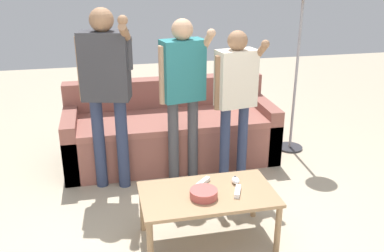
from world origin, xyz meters
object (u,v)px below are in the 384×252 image
(floor_lamp, at_px, (303,5))
(player_left, at_px, (106,80))
(game_remote_wand_near, at_px, (203,182))
(couch, at_px, (170,132))
(player_right, at_px, (236,90))
(game_remote_nunchuk, at_px, (236,180))
(game_remote_wand_far, at_px, (238,191))
(player_center, at_px, (183,83))
(coffee_table, at_px, (208,199))
(snack_bowl, at_px, (204,194))

(floor_lamp, height_order, player_left, floor_lamp)
(floor_lamp, xyz_separation_m, game_remote_wand_near, (-1.32, -1.30, -1.13))
(couch, xyz_separation_m, player_left, (-0.62, -0.49, 0.73))
(floor_lamp, distance_m, player_left, 2.08)
(player_left, xyz_separation_m, player_right, (1.12, -0.11, -0.13))
(couch, distance_m, game_remote_nunchuk, 1.43)
(player_right, xyz_separation_m, game_remote_wand_far, (-0.27, -0.94, -0.47))
(player_center, distance_m, game_remote_wand_far, 1.20)
(player_right, height_order, game_remote_wand_near, player_right)
(coffee_table, height_order, player_center, player_center)
(couch, bearing_deg, player_left, -141.82)
(player_left, height_order, player_center, player_left)
(couch, height_order, game_remote_wand_near, couch)
(snack_bowl, xyz_separation_m, game_remote_wand_far, (0.25, 0.00, -0.01))
(snack_bowl, relative_size, game_remote_wand_near, 1.46)
(player_center, bearing_deg, snack_bowl, -93.57)
(coffee_table, xyz_separation_m, game_remote_wand_near, (-0.00, 0.13, 0.07))
(player_left, height_order, player_right, player_left)
(couch, height_order, player_left, player_left)
(floor_lamp, height_order, game_remote_wand_near, floor_lamp)
(game_remote_nunchuk, bearing_deg, game_remote_wand_near, 170.43)
(couch, bearing_deg, game_remote_wand_near, -89.16)
(game_remote_wand_near, bearing_deg, floor_lamp, 44.60)
(game_remote_wand_far, bearing_deg, game_remote_wand_near, 139.16)
(game_remote_wand_far, bearing_deg, snack_bowl, -179.15)
(floor_lamp, relative_size, game_remote_wand_near, 13.66)
(player_left, bearing_deg, game_remote_wand_near, -53.62)
(player_right, xyz_separation_m, game_remote_wand_near, (-0.48, -0.76, -0.47))
(game_remote_nunchuk, relative_size, player_center, 0.06)
(coffee_table, relative_size, snack_bowl, 4.94)
(couch, height_order, game_remote_nunchuk, couch)
(coffee_table, distance_m, player_right, 1.14)
(game_remote_nunchuk, bearing_deg, floor_lamp, 51.17)
(player_left, bearing_deg, game_remote_nunchuk, -45.95)
(floor_lamp, bearing_deg, player_left, -167.61)
(player_right, distance_m, game_remote_wand_far, 1.08)
(coffee_table, height_order, player_right, player_right)
(snack_bowl, height_order, floor_lamp, floor_lamp)
(coffee_table, distance_m, player_center, 1.17)
(couch, distance_m, floor_lamp, 1.84)
(game_remote_nunchuk, bearing_deg, player_center, 103.03)
(floor_lamp, bearing_deg, game_remote_wand_far, -126.80)
(game_remote_nunchuk, bearing_deg, coffee_table, -159.20)
(game_remote_wand_far, bearing_deg, player_left, 128.98)
(game_remote_nunchuk, relative_size, player_right, 0.06)
(coffee_table, xyz_separation_m, player_center, (0.02, 1.01, 0.59))
(game_remote_wand_far, bearing_deg, coffee_table, 165.99)
(couch, bearing_deg, coffee_table, -89.09)
(coffee_table, bearing_deg, player_left, 122.80)
(snack_bowl, bearing_deg, couch, 89.24)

